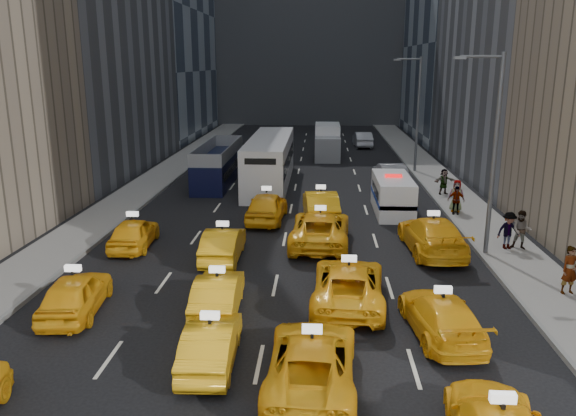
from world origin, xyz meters
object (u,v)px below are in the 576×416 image
Objects in this scene: box_truck at (327,142)px; pedestrian_0 at (570,270)px; city_bus at (270,161)px; nypd_van at (393,195)px; double_decker at (218,164)px.

box_truck reaches higher than pedestrian_0.
nypd_van is at bearing -49.43° from city_bus.
nypd_van is 14.02m from double_decker.
city_bus is 23.42m from pedestrian_0.
pedestrian_0 is at bearing -67.85° from nypd_van.
box_truck reaches higher than double_decker.
box_truck is (8.05, 11.61, 0.07)m from double_decker.
box_truck is (-3.60, 19.39, 0.44)m from nypd_van.
box_truck is at bearing 99.73° from nypd_van.
double_decker reaches higher than pedestrian_0.
city_bus reaches higher than box_truck.
city_bus reaches higher than nypd_van.
pedestrian_0 is (12.94, -19.51, -0.61)m from city_bus.
double_decker is at bearing 169.85° from city_bus.
double_decker is 0.73× the size of city_bus.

